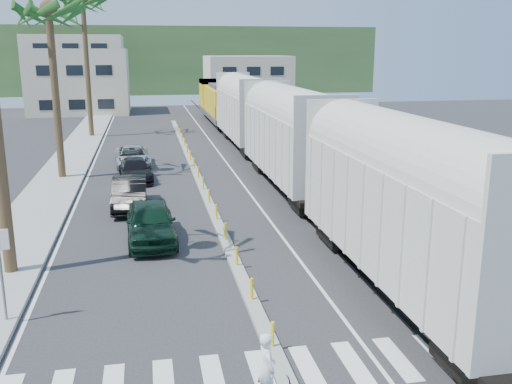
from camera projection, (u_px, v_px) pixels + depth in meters
ground at (265, 333)px, 16.14m from camera, size 140.00×140.00×0.00m
sidewalk at (65, 168)px, 38.37m from camera, size 3.00×90.00×0.15m
rails at (254, 154)px, 43.73m from camera, size 1.56×100.00×0.06m
median at (199, 179)px, 35.13m from camera, size 0.45×60.00×0.85m
crosswalk at (281, 371)px, 14.23m from camera, size 14.00×2.20×0.01m
lane_markings at (161, 166)px, 39.56m from camera, size 9.42×90.00×0.01m
freight_train at (269, 126)px, 37.82m from camera, size 3.00×60.94×5.85m
street_sign at (0, 261)px, 16.22m from camera, size 0.60×0.08×3.00m
buildings at (120, 75)px, 82.16m from camera, size 38.00×27.00×10.00m
hillside at (159, 60)px, 109.95m from camera, size 80.00×20.00×12.00m
car_lead at (151, 222)px, 23.73m from camera, size 2.32×5.06×1.68m
car_second at (130, 193)px, 28.74m from camera, size 1.73×4.80×1.57m
car_third at (135, 170)px, 34.92m from camera, size 2.74×4.93×1.33m
car_rear at (133, 156)px, 39.39m from camera, size 2.99×5.30×1.38m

